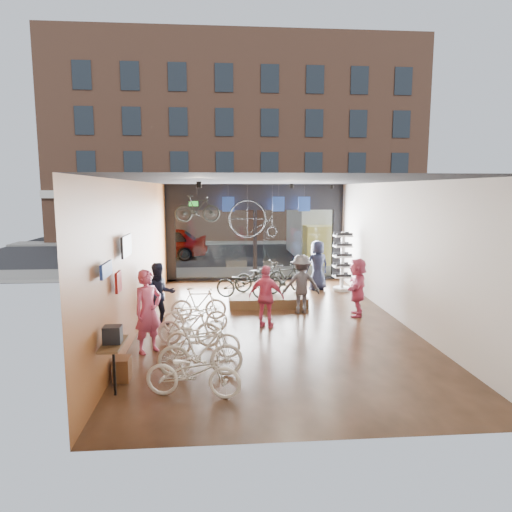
{
  "coord_description": "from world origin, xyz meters",
  "views": [
    {
      "loc": [
        -1.41,
        -12.01,
        3.58
      ],
      "look_at": [
        -0.33,
        1.4,
        1.63
      ],
      "focal_mm": 32.0,
      "sensor_mm": 36.0,
      "label": 1
    }
  ],
  "objects": [
    {
      "name": "sunglasses_rack",
      "position": [
        2.95,
        3.74,
        1.06
      ],
      "size": [
        0.75,
        0.68,
        2.11
      ],
      "primitive_type": null,
      "rotation": [
        0.0,
        0.0,
        -0.32
      ],
      "color": "white",
      "rests_on": "ground_plane"
    },
    {
      "name": "street_car",
      "position": [
        -4.5,
        12.0,
        0.83
      ],
      "size": [
        4.86,
        1.96,
        1.66
      ],
      "primitive_type": "imported",
      "rotation": [
        0.0,
        0.0,
        -1.57
      ],
      "color": "gray",
      "rests_on": "street_road"
    },
    {
      "name": "wall_right",
      "position": [
        3.52,
        0.0,
        1.9
      ],
      "size": [
        0.04,
        12.0,
        3.8
      ],
      "primitive_type": "cube",
      "color": "beige",
      "rests_on": "ground"
    },
    {
      "name": "sidewalk_near",
      "position": [
        0.0,
        7.2,
        0.06
      ],
      "size": [
        30.0,
        2.4,
        0.12
      ],
      "primitive_type": "cube",
      "color": "slate",
      "rests_on": "ground"
    },
    {
      "name": "display_platform",
      "position": [
        0.07,
        2.14,
        0.15
      ],
      "size": [
        2.4,
        1.8,
        0.3
      ],
      "primitive_type": "cube",
      "color": "#4C381A",
      "rests_on": "ground_plane"
    },
    {
      "name": "floor_bike_1",
      "position": [
        -1.81,
        -3.54,
        0.49
      ],
      "size": [
        1.65,
        0.49,
        0.99
      ],
      "primitive_type": "imported",
      "rotation": [
        0.0,
        0.0,
        1.56
      ],
      "color": "beige",
      "rests_on": "ground_plane"
    },
    {
      "name": "floor_bike_0",
      "position": [
        -1.89,
        -4.41,
        0.44
      ],
      "size": [
        1.78,
        0.92,
        0.89
      ],
      "primitive_type": "imported",
      "rotation": [
        0.0,
        0.0,
        1.37
      ],
      "color": "beige",
      "rests_on": "ground_plane"
    },
    {
      "name": "jersey_left",
      "position": [
        -1.07,
        5.2,
        3.05
      ],
      "size": [
        0.45,
        0.03,
        0.55
      ],
      "primitive_type": "cube",
      "color": "#1E3F99",
      "rests_on": "ceiling"
    },
    {
      "name": "floor_bike_4",
      "position": [
        -2.05,
        -0.73,
        0.43
      ],
      "size": [
        1.64,
        0.57,
        0.86
      ],
      "primitive_type": "imported",
      "rotation": [
        0.0,
        0.0,
        1.57
      ],
      "color": "beige",
      "rests_on": "ground_plane"
    },
    {
      "name": "display_bike_left",
      "position": [
        -0.7,
        1.58,
        0.75
      ],
      "size": [
        1.81,
        1.08,
        0.9
      ],
      "primitive_type": "imported",
      "rotation": [
        0.0,
        0.0,
        1.27
      ],
      "color": "black",
      "rests_on": "display_platform"
    },
    {
      "name": "street_road",
      "position": [
        0.0,
        15.0,
        -0.01
      ],
      "size": [
        30.0,
        18.0,
        0.02
      ],
      "primitive_type": "cube",
      "color": "black",
      "rests_on": "ground"
    },
    {
      "name": "box_truck",
      "position": [
        3.7,
        11.0,
        1.39
      ],
      "size": [
        2.35,
        7.05,
        2.78
      ],
      "primitive_type": null,
      "color": "silver",
      "rests_on": "street_road"
    },
    {
      "name": "floor_bike_5",
      "position": [
        -2.01,
        0.34,
        0.46
      ],
      "size": [
        1.54,
        0.46,
        0.92
      ],
      "primitive_type": "imported",
      "rotation": [
        0.0,
        0.0,
        1.59
      ],
      "color": "beige",
      "rests_on": "ground_plane"
    },
    {
      "name": "sidewalk_far",
      "position": [
        0.0,
        19.0,
        0.06
      ],
      "size": [
        30.0,
        2.0,
        0.12
      ],
      "primitive_type": "cube",
      "color": "slate",
      "rests_on": "ground"
    },
    {
      "name": "customer_2",
      "position": [
        -0.21,
        -0.47,
        0.82
      ],
      "size": [
        1.04,
        0.76,
        1.64
      ],
      "primitive_type": "imported",
      "rotation": [
        0.0,
        0.0,
        2.72
      ],
      "color": "#CC4C72",
      "rests_on": "ground_plane"
    },
    {
      "name": "exit_sign",
      "position": [
        -2.4,
        5.88,
        3.05
      ],
      "size": [
        0.35,
        0.06,
        0.18
      ],
      "primitive_type": "cube",
      "color": "#198C26",
      "rests_on": "storefront"
    },
    {
      "name": "storefront",
      "position": [
        0.0,
        6.0,
        1.9
      ],
      "size": [
        7.0,
        0.26,
        3.8
      ],
      "primitive_type": null,
      "color": "black",
      "rests_on": "ground"
    },
    {
      "name": "floor_bike_3",
      "position": [
        -2.15,
        -1.77,
        0.46
      ],
      "size": [
        1.58,
        0.83,
        0.91
      ],
      "primitive_type": "imported",
      "rotation": [
        0.0,
        0.0,
        1.29
      ],
      "color": "beige",
      "rests_on": "ground_plane"
    },
    {
      "name": "customer_4",
      "position": [
        2.09,
        3.92,
        0.9
      ],
      "size": [
        1.02,
        0.83,
        1.79
      ],
      "primitive_type": "imported",
      "rotation": [
        0.0,
        0.0,
        3.48
      ],
      "color": "#161C33",
      "rests_on": "ground_plane"
    },
    {
      "name": "penny_farthing",
      "position": [
        -0.11,
        4.41,
        2.5
      ],
      "size": [
        1.69,
        0.06,
        1.35
      ],
      "primitive_type": null,
      "color": "black",
      "rests_on": "ceiling"
    },
    {
      "name": "display_bike_mid",
      "position": [
        0.7,
        2.22,
        0.76
      ],
      "size": [
        1.59,
        1.04,
        0.93
      ],
      "primitive_type": "imported",
      "rotation": [
        0.0,
        0.0,
        2.0
      ],
      "color": "black",
      "rests_on": "display_platform"
    },
    {
      "name": "jersey_mid",
      "position": [
        0.83,
        5.2,
        3.05
      ],
      "size": [
        0.45,
        0.03,
        0.55
      ],
      "primitive_type": "cube",
      "color": "#1E3F99",
      "rests_on": "ceiling"
    },
    {
      "name": "wall_left",
      "position": [
        -3.52,
        0.0,
        1.9
      ],
      "size": [
        0.04,
        12.0,
        3.8
      ],
      "primitive_type": "cube",
      "color": "#9D6434",
      "rests_on": "ground"
    },
    {
      "name": "wall_merch",
      "position": [
        -3.38,
        -3.5,
        1.3
      ],
      "size": [
        0.4,
        2.4,
        2.6
      ],
      "primitive_type": null,
      "color": "navy",
      "rests_on": "wall_left"
    },
    {
      "name": "jersey_right",
      "position": [
        1.82,
        5.2,
        3.05
      ],
      "size": [
        0.45,
        0.03,
        0.55
      ],
      "primitive_type": "cube",
      "color": "#1E3F99",
      "rests_on": "ceiling"
    },
    {
      "name": "hung_bike",
      "position": [
        -2.18,
        4.2,
        2.93
      ],
      "size": [
        1.59,
        0.48,
        0.95
      ],
      "primitive_type": "imported",
      "rotation": [
        0.0,
        0.0,
        1.59
      ],
      "color": "black",
      "rests_on": "ceiling"
    },
    {
      "name": "wall_back",
      "position": [
        0.0,
        -6.02,
        1.9
      ],
      "size": [
        7.0,
        0.04,
        3.8
      ],
      "primitive_type": "cube",
      "color": "beige",
      "rests_on": "ground"
    },
    {
      "name": "customer_0",
      "position": [
        -3.0,
        -2.1,
        0.93
      ],
      "size": [
        0.8,
        0.79,
        1.86
      ],
      "primitive_type": "imported",
      "rotation": [
        0.0,
        0.0,
        0.74
      ],
      "color": "#CC4C72",
      "rests_on": "ground_plane"
    },
    {
      "name": "display_bike_right",
      "position": [
        -0.1,
        2.59,
        0.78
      ],
      "size": [
        1.93,
        1.26,
        0.96
      ],
      "primitive_type": "imported",
      "rotation": [
        0.0,
        0.0,
        1.94
      ],
      "color": "black",
      "rests_on": "display_platform"
    },
    {
      "name": "customer_3",
      "position": [
        0.95,
        0.87,
        0.86
      ],
      "size": [
        1.13,
        0.68,
        1.72
      ],
      "primitive_type": "imported",
      "rotation": [
        0.0,
        0.0,
        3.18
      ],
      "color": "#3F3F44",
      "rests_on": "ground_plane"
    },
    {
      "name": "opposite_building",
      "position": [
        0.0,
        21.5,
        7.0
      ],
      "size": [
        26.0,
        5.0,
        14.0
      ],
      "primitive_type": "cube",
      "color": "brown",
      "rests_on": "ground"
    },
    {
      "name": "ground_plane",
      "position": [
        0.0,
        0.0,
        -0.02
      ],
      "size": [
        7.0,
        12.0,
        0.04
      ],
      "primitive_type": "cube",
      "color": "black",
      "rests_on": "ground"
    },
    {
      "name": "ceiling",
      "position": [
        0.0,
        0.0,
        3.82
      ],
      "size": [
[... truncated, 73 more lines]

